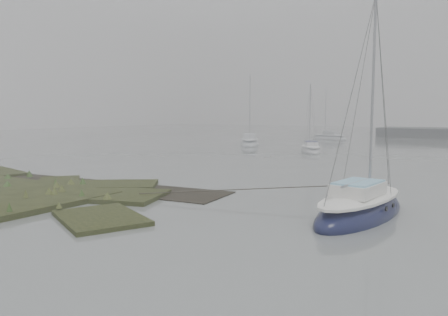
# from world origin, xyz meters

# --- Properties ---
(ground) EXTENTS (160.00, 160.00, 0.00)m
(ground) POSITION_xyz_m (0.00, 30.00, 0.00)
(ground) COLOR slate
(ground) RESTS_ON ground
(sailboat_main) EXTENTS (2.71, 6.18, 8.44)m
(sailboat_main) POSITION_xyz_m (7.95, 4.65, 0.26)
(sailboat_main) COLOR #121636
(sailboat_main) RESTS_ON ground
(sailboat_white) EXTENTS (3.86, 4.99, 6.86)m
(sailboat_white) POSITION_xyz_m (-2.86, 27.95, 0.21)
(sailboat_white) COLOR silver
(sailboat_white) RESTS_ON ground
(sailboat_far_a) EXTENTS (4.68, 6.34, 8.63)m
(sailboat_far_a) POSITION_xyz_m (-11.88, 32.55, 0.27)
(sailboat_far_a) COLOR silver
(sailboat_far_a) RESTS_ON ground
(sailboat_far_c) EXTENTS (5.74, 3.36, 7.70)m
(sailboat_far_c) POSITION_xyz_m (-7.77, 47.73, 0.24)
(sailboat_far_c) COLOR silver
(sailboat_far_c) RESTS_ON ground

